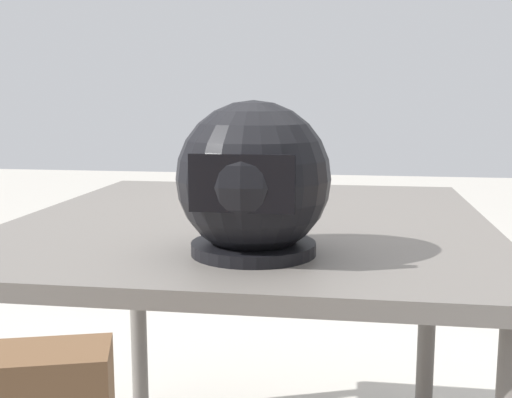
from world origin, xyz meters
TOP-DOWN VIEW (x-y plane):
  - dining_table at (0.00, 0.00)m, footprint 0.99×1.09m
  - pizza_plate at (0.02, -0.24)m, footprint 0.29×0.29m
  - pizza at (0.02, -0.24)m, footprint 0.25×0.25m
  - motorcycle_helmet at (-0.05, 0.33)m, footprint 0.25×0.25m

SIDE VIEW (x-z plane):
  - dining_table at x=0.00m, z-range 0.29..1.03m
  - pizza_plate at x=0.02m, z-range 0.74..0.75m
  - pizza at x=0.02m, z-range 0.74..0.79m
  - motorcycle_helmet at x=-0.05m, z-range 0.74..0.99m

